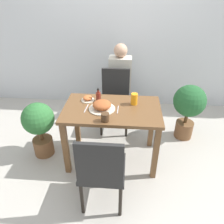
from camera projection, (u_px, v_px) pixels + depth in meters
The scene contains 15 objects.
ground_plane at pixel (112, 157), 2.81m from camera, with size 16.00×16.00×0.00m, color #B7B2A8.
wall_back at pixel (120, 28), 3.39m from camera, with size 8.00×0.05×2.60m.
dining_table at pixel (112, 117), 2.49m from camera, with size 1.09×0.66×0.73m.
chair_near at pixel (102, 169), 1.96m from camera, with size 0.42×0.42×0.88m.
chair_far at pixel (115, 97), 3.15m from camera, with size 0.42×0.42×0.88m.
food_plate at pixel (102, 106), 2.38m from camera, with size 0.29×0.29×0.10m.
side_plate at pixel (88, 99), 2.56m from camera, with size 0.16×0.16×0.06m.
drink_cup at pixel (105, 117), 2.18m from camera, with size 0.08×0.08×0.09m.
juice_glass at pixel (134, 99), 2.47m from camera, with size 0.08×0.08×0.13m.
sauce_bottle at pixel (98, 96), 2.53m from camera, with size 0.06×0.06×0.17m.
fork_utensil at pixel (86, 108), 2.42m from camera, with size 0.02×0.18×0.00m.
spoon_utensil at pixel (118, 110), 2.39m from camera, with size 0.01×0.16×0.00m.
potted_plant_left at pixel (39, 124), 2.63m from camera, with size 0.39×0.39×0.73m.
potted_plant_right at pixel (189, 106), 2.91m from camera, with size 0.43×0.43×0.79m.
person_figure at pixel (120, 82), 3.40m from camera, with size 0.34×0.22×1.17m.
Camera 1 is at (0.17, -2.08, 1.96)m, focal length 35.00 mm.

